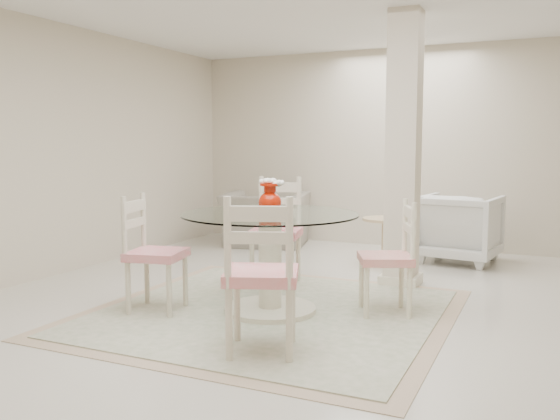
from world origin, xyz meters
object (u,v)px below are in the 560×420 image
at_px(dining_chair_south, 261,264).
at_px(armchair_white, 459,228).
at_px(column, 403,150).
at_px(dining_chair_north, 277,223).
at_px(red_vase, 270,197).
at_px(recliner_taupe, 266,219).
at_px(dining_chair_east, 394,249).
at_px(dining_table, 270,263).
at_px(side_table, 385,243).
at_px(dining_chair_west, 149,244).

distance_m(dining_chair_south, armchair_white, 3.95).
bearing_deg(column, dining_chair_north, -155.14).
bearing_deg(red_vase, armchair_white, 68.84).
relative_size(dining_chair_north, recliner_taupe, 1.06).
xyz_separation_m(recliner_taupe, armchair_white, (2.62, -0.08, 0.04)).
bearing_deg(recliner_taupe, dining_chair_north, 105.45).
relative_size(red_vase, dining_chair_east, 0.28).
height_order(dining_table, dining_chair_east, dining_chair_east).
xyz_separation_m(dining_chair_north, recliner_taupe, (-1.12, 2.04, -0.26)).
distance_m(dining_chair_east, dining_chair_south, 1.45).
xyz_separation_m(dining_table, armchair_white, (1.13, 2.92, -0.02)).
height_order(dining_chair_south, recliner_taupe, dining_chair_south).
bearing_deg(side_table, armchair_white, 32.99).
relative_size(column, armchair_white, 3.00).
bearing_deg(dining_chair_west, recliner_taupe, -3.08).
relative_size(dining_table, dining_chair_north, 1.23).
xyz_separation_m(column, dining_chair_south, (-0.37, -2.43, -0.72)).
distance_m(dining_chair_north, dining_chair_west, 1.45).
height_order(dining_chair_east, armchair_white, dining_chair_east).
height_order(dining_table, dining_chair_west, dining_chair_west).
distance_m(column, dining_table, 1.90).
bearing_deg(dining_chair_west, side_table, -37.22).
bearing_deg(dining_chair_south, recliner_taupe, -85.44).
height_order(column, dining_chair_west, column).
distance_m(red_vase, dining_chair_south, 1.09).
bearing_deg(recliner_taupe, column, 132.78).
xyz_separation_m(dining_table, dining_chair_west, (-0.95, -0.37, 0.14)).
height_order(dining_chair_west, dining_chair_south, dining_chair_south).
height_order(red_vase, side_table, red_vase).
bearing_deg(recliner_taupe, dining_chair_west, 85.89).
distance_m(dining_chair_north, dining_chair_south, 2.05).
distance_m(column, red_vase, 1.70).
distance_m(dining_chair_west, recliner_taupe, 3.42).
bearing_deg(dining_chair_north, dining_table, -81.77).
bearing_deg(red_vase, recliner_taupe, 116.48).
bearing_deg(column, dining_chair_west, -132.69).
relative_size(column, dining_chair_north, 2.27).
height_order(red_vase, dining_chair_west, red_vase).
height_order(red_vase, dining_chair_south, dining_chair_south).
bearing_deg(dining_chair_east, dining_table, -91.65).
xyz_separation_m(dining_chair_east, dining_chair_south, (-0.56, -1.34, 0.08)).
bearing_deg(column, dining_table, -117.13).
relative_size(column, red_vase, 9.36).
bearing_deg(dining_table, dining_chair_north, 111.37).
bearing_deg(dining_chair_north, recliner_taupe, 105.55).
distance_m(recliner_taupe, armchair_white, 2.62).
height_order(dining_table, dining_chair_south, dining_chair_south).
bearing_deg(armchair_white, side_table, 40.91).
relative_size(red_vase, armchair_white, 0.32).
distance_m(dining_chair_east, dining_chair_north, 1.44).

